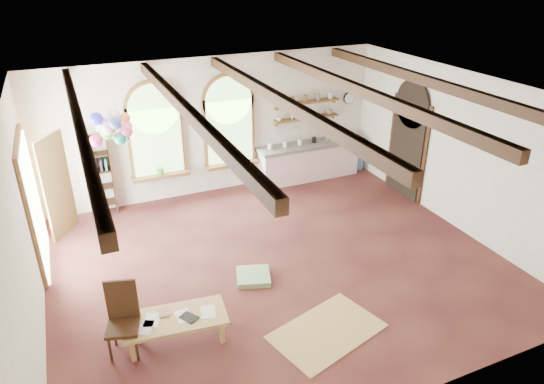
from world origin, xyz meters
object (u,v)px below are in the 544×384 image
kitchen_counter (308,161)px  coffee_table (175,320)px  side_chair (125,334)px  balloon_cluster (113,128)px

kitchen_counter → coffee_table: (-4.50, -4.46, -0.10)m
side_chair → balloon_cluster: (0.51, 3.18, 2.01)m
balloon_cluster → kitchen_counter: bearing=14.4°
side_chair → balloon_cluster: balloon_cluster is taller
kitchen_counter → balloon_cluster: 5.20m
balloon_cluster → side_chair: bearing=-99.1°
side_chair → balloon_cluster: 3.80m
balloon_cluster → coffee_table: bearing=-86.4°
kitchen_counter → side_chair: side_chair is taller
kitchen_counter → coffee_table: size_ratio=1.73×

